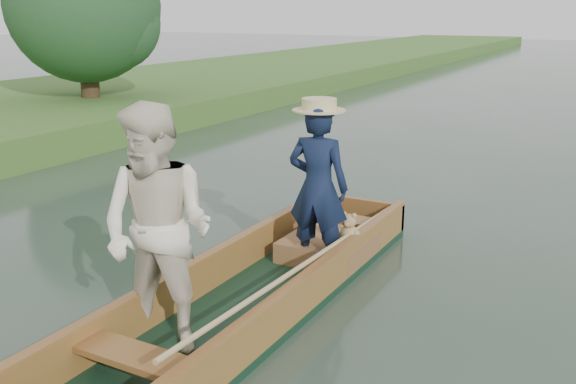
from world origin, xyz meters
The scene contains 3 objects.
ground centered at (0.00, 0.00, 0.00)m, with size 120.00×120.00×0.00m, color #283D30.
trees_far centered at (-1.21, 9.33, 2.63)m, with size 22.08×9.62×4.52m.
punt centered at (-0.05, -0.27, 0.71)m, with size 1.25×5.00×2.01m.
Camera 1 is at (2.85, -4.59, 2.64)m, focal length 40.00 mm.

